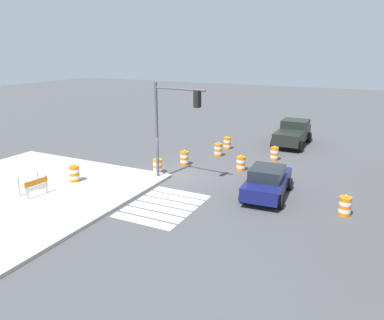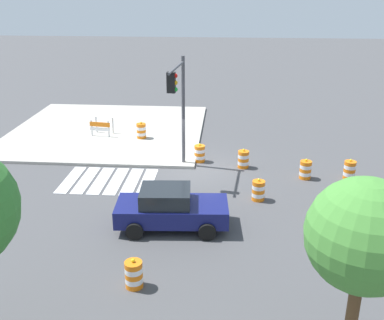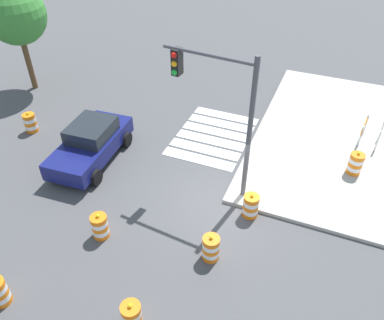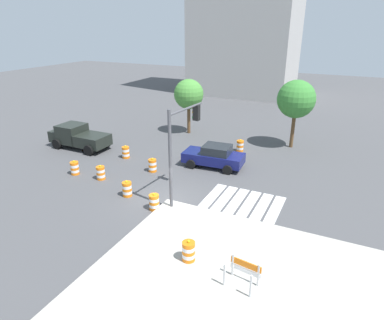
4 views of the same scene
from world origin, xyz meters
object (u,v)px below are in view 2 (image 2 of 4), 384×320
(traffic_barrel_crosswalk_end, at_px, (200,154))
(traffic_barrel_far_curb, at_px, (305,170))
(traffic_barrel_median_far, at_px, (340,207))
(traffic_barrel_lane_center, at_px, (243,159))
(traffic_barrel_near_corner, at_px, (350,170))
(traffic_barrel_median_near, at_px, (258,190))
(traffic_barrel_on_sidewalk, at_px, (141,131))
(construction_barricade, at_px, (101,127))
(traffic_light_pole, at_px, (179,97))
(traffic_barrel_opposite_curb, at_px, (134,274))
(sports_car, at_px, (171,208))
(street_tree_streetside_near, at_px, (364,237))

(traffic_barrel_crosswalk_end, bearing_deg, traffic_barrel_far_curb, 160.63)
(traffic_barrel_median_far, height_order, traffic_barrel_lane_center, same)
(traffic_barrel_lane_center, bearing_deg, traffic_barrel_crosswalk_end, -16.19)
(traffic_barrel_near_corner, xyz_separation_m, traffic_barrel_median_near, (4.54, 2.71, 0.00))
(traffic_barrel_on_sidewalk, xyz_separation_m, construction_barricade, (2.54, -0.29, 0.12))
(traffic_light_pole, bearing_deg, traffic_barrel_opposite_curb, 87.08)
(traffic_barrel_median_near, relative_size, traffic_barrel_median_far, 1.00)
(traffic_barrel_opposite_curb, height_order, traffic_light_pole, traffic_light_pole)
(traffic_barrel_median_near, distance_m, traffic_barrel_far_curb, 3.53)
(traffic_barrel_crosswalk_end, relative_size, traffic_light_pole, 0.19)
(traffic_barrel_median_near, height_order, construction_barricade, construction_barricade)
(traffic_barrel_median_near, xyz_separation_m, traffic_barrel_opposite_curb, (4.23, 6.53, 0.00))
(traffic_barrel_on_sidewalk, height_order, construction_barricade, traffic_barrel_on_sidewalk)
(sports_car, relative_size, street_tree_streetside_near, 0.88)
(traffic_barrel_near_corner, xyz_separation_m, traffic_barrel_on_sidewalk, (11.12, -4.97, 0.15))
(traffic_barrel_far_curb, height_order, construction_barricade, construction_barricade)
(sports_car, bearing_deg, traffic_barrel_opposite_curb, 79.90)
(traffic_barrel_lane_center, bearing_deg, traffic_barrel_median_far, 126.68)
(construction_barricade, bearing_deg, street_tree_streetside_near, 122.20)
(traffic_barrel_near_corner, height_order, traffic_barrel_opposite_curb, same)
(sports_car, distance_m, traffic_barrel_median_near, 4.44)
(construction_barricade, bearing_deg, traffic_barrel_on_sidewalk, 173.48)
(traffic_barrel_near_corner, xyz_separation_m, traffic_barrel_far_curb, (2.13, 0.13, 0.00))
(traffic_barrel_median_far, height_order, traffic_barrel_on_sidewalk, traffic_barrel_on_sidewalk)
(traffic_barrel_far_curb, bearing_deg, traffic_barrel_near_corner, -176.38)
(traffic_barrel_median_near, distance_m, traffic_barrel_opposite_curb, 7.78)
(traffic_barrel_crosswalk_end, distance_m, traffic_barrel_median_near, 5.26)
(traffic_barrel_near_corner, distance_m, traffic_barrel_far_curb, 2.13)
(traffic_barrel_near_corner, height_order, traffic_barrel_far_curb, same)
(sports_car, xyz_separation_m, traffic_barrel_crosswalk_end, (-0.68, -7.09, -0.36))
(sports_car, distance_m, traffic_barrel_crosswalk_end, 7.13)
(traffic_barrel_far_curb, height_order, traffic_barrel_on_sidewalk, traffic_barrel_on_sidewalk)
(sports_car, xyz_separation_m, traffic_light_pole, (0.21, -5.44, 3.10))
(traffic_barrel_median_far, xyz_separation_m, traffic_barrel_on_sidewalk, (9.79, -8.98, 0.15))
(construction_barricade, bearing_deg, traffic_barrel_median_far, 143.05)
(traffic_barrel_on_sidewalk, xyz_separation_m, traffic_light_pole, (-2.82, 4.89, 3.31))
(traffic_barrel_far_curb, relative_size, traffic_barrel_lane_center, 1.00)
(sports_car, bearing_deg, traffic_barrel_median_far, -168.70)
(traffic_barrel_median_near, height_order, street_tree_streetside_near, street_tree_streetside_near)
(traffic_barrel_near_corner, bearing_deg, street_tree_streetside_near, 76.46)
(traffic_barrel_median_far, distance_m, construction_barricade, 15.43)
(sports_car, distance_m, traffic_barrel_median_far, 6.90)
(traffic_barrel_far_curb, bearing_deg, traffic_light_pole, -1.92)
(sports_car, xyz_separation_m, traffic_barrel_median_near, (-3.54, -2.66, -0.36))
(traffic_barrel_opposite_curb, xyz_separation_m, traffic_barrel_on_sidewalk, (2.35, -14.20, 0.15))
(traffic_light_pole, distance_m, street_tree_streetside_near, 13.13)
(traffic_light_pole, bearing_deg, construction_barricade, -44.04)
(traffic_barrel_near_corner, distance_m, traffic_barrel_median_far, 4.23)
(sports_car, xyz_separation_m, traffic_barrel_lane_center, (-2.98, -6.42, -0.36))
(traffic_barrel_opposite_curb, bearing_deg, traffic_barrel_median_near, -122.91)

